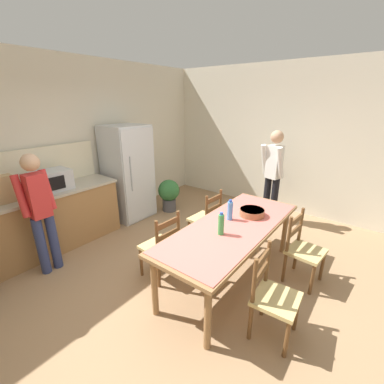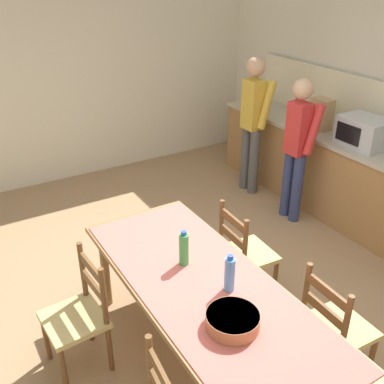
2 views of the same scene
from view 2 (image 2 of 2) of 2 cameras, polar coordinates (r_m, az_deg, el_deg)
ground_plane at (r=4.00m, az=1.67°, el=-14.62°), size 8.32×8.32×0.00m
wall_left at (r=6.10m, az=-15.39°, el=14.87°), size 0.12×5.20×2.90m
kitchen_counter at (r=5.63m, az=15.78°, el=3.21°), size 2.98×0.66×0.93m
counter_splashback at (r=5.60m, az=19.05°, el=10.95°), size 2.94×0.03×0.60m
microwave at (r=5.05m, az=21.05°, el=7.14°), size 0.50×0.39×0.30m
paper_bag at (r=5.41m, az=16.10°, el=9.51°), size 0.24×0.16×0.36m
dining_table at (r=3.07m, az=1.70°, el=-12.84°), size 2.25×0.88×0.76m
bottle_near_centre at (r=3.14m, az=-1.04°, el=-7.23°), size 0.07×0.07×0.27m
bottle_off_centre at (r=2.92m, az=4.80°, el=-10.33°), size 0.07×0.07×0.27m
serving_bowl at (r=2.72m, az=5.18°, el=-15.84°), size 0.32×0.32×0.09m
chair_side_near_left at (r=3.38m, az=-14.19°, el=-15.05°), size 0.44×0.43×0.91m
chair_side_far_right at (r=3.34m, az=17.68°, el=-16.14°), size 0.44×0.42×0.91m
chair_side_far_left at (r=3.89m, az=6.72°, el=-7.82°), size 0.44×0.42×0.91m
person_at_sink at (r=5.57m, az=7.75°, el=9.13°), size 0.43×0.29×1.69m
person_at_counter at (r=5.00m, az=13.24°, el=5.95°), size 0.40×0.28×1.61m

